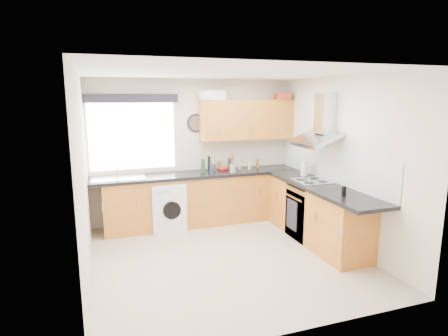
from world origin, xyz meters
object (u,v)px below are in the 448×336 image
object	(u,v)px
extractor_hood	(320,126)
washing_machine	(169,206)
oven	(310,211)
upper_cabinets	(247,119)

from	to	relation	value
extractor_hood	washing_machine	distance (m)	2.77
oven	upper_cabinets	distance (m)	1.99
oven	upper_cabinets	xyz separation A→B (m)	(-0.55, 1.32, 1.38)
washing_machine	extractor_hood	bearing A→B (deg)	-20.81
oven	washing_machine	size ratio (longest dim) A/B	1.06
extractor_hood	upper_cabinets	distance (m)	1.48
upper_cabinets	washing_machine	bearing A→B (deg)	-171.43
washing_machine	oven	bearing A→B (deg)	-21.94
upper_cabinets	washing_machine	distance (m)	2.06
extractor_hood	upper_cabinets	world-z (taller)	upper_cabinets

